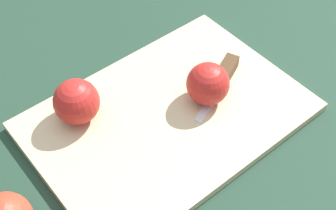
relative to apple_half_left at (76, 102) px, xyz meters
name	(u,v)px	position (x,y,z in m)	size (l,w,h in m)	color
ground_plane	(168,119)	(0.12, -0.07, -0.05)	(4.00, 4.00, 0.00)	#1E3828
cutting_board	(168,116)	(0.12, -0.07, -0.04)	(0.45, 0.34, 0.02)	#D1B789
apple_half_left	(76,102)	(0.00, 0.00, 0.00)	(0.07, 0.07, 0.07)	red
apple_half_right	(208,84)	(0.19, -0.08, 0.00)	(0.07, 0.07, 0.07)	red
knife	(225,73)	(0.24, -0.06, -0.02)	(0.13, 0.09, 0.02)	silver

